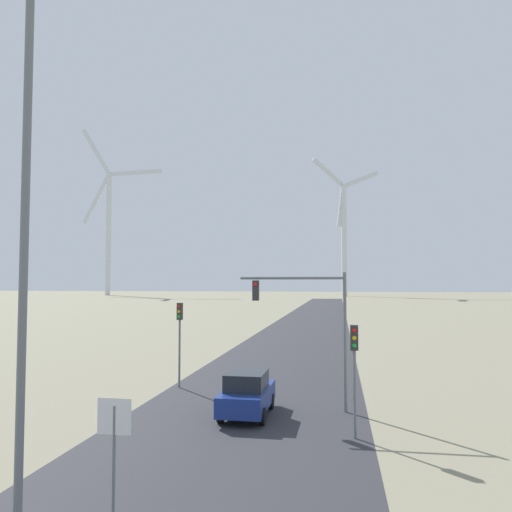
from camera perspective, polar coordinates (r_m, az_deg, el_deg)
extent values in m
cube|color=#2D2D33|center=(52.86, 5.24, -9.04)|extent=(10.00, 240.00, 0.01)
cylinder|color=slate|center=(11.74, -24.96, 1.47)|extent=(0.18, 0.18, 12.81)
cylinder|color=slate|center=(12.49, -15.95, -22.36)|extent=(0.07, 0.07, 2.77)
cube|color=white|center=(12.14, -15.89, -17.23)|extent=(0.81, 0.01, 0.81)
cube|color=red|center=(12.15, -15.87, -17.21)|extent=(0.76, 0.02, 0.76)
cylinder|color=slate|center=(27.13, -8.73, -10.02)|extent=(0.11, 0.11, 4.46)
cube|color=#2D2D2D|center=(26.97, -8.70, -6.27)|extent=(0.28, 0.24, 0.90)
sphere|color=red|center=(26.83, -8.79, -5.71)|extent=(0.16, 0.16, 0.16)
sphere|color=gold|center=(26.84, -8.79, -6.28)|extent=(0.16, 0.16, 0.16)
sphere|color=green|center=(26.86, -8.80, -6.86)|extent=(0.16, 0.16, 0.16)
cylinder|color=slate|center=(18.69, 11.21, -13.88)|extent=(0.11, 0.11, 4.01)
cube|color=#2D2D2D|center=(18.46, 11.16, -9.14)|extent=(0.28, 0.24, 0.90)
sphere|color=red|center=(18.30, 11.16, -8.34)|extent=(0.16, 0.16, 0.16)
sphere|color=gold|center=(18.33, 11.17, -9.18)|extent=(0.16, 0.16, 0.16)
sphere|color=green|center=(18.36, 11.18, -10.02)|extent=(0.16, 0.16, 0.16)
cylinder|color=slate|center=(22.10, 10.15, -9.62)|extent=(0.14, 0.14, 5.98)
cylinder|color=slate|center=(22.04, 4.10, -2.53)|extent=(4.59, 0.12, 0.12)
cube|color=#2D2D2D|center=(22.25, -0.03, -3.96)|extent=(0.28, 0.24, 0.90)
sphere|color=red|center=(22.12, -0.08, -3.27)|extent=(0.18, 0.18, 0.18)
cube|color=navy|center=(21.63, -1.01, -15.89)|extent=(1.85, 4.12, 0.80)
cube|color=#1E2328|center=(21.33, -1.08, -14.01)|extent=(1.59, 2.12, 0.70)
cylinder|color=black|center=(23.09, -2.52, -16.08)|extent=(0.22, 0.66, 0.66)
cylinder|color=black|center=(22.81, 1.72, -16.24)|extent=(0.22, 0.66, 0.66)
cylinder|color=black|center=(20.68, -4.04, -17.63)|extent=(0.22, 0.66, 0.66)
cylinder|color=black|center=(20.37, 0.72, -17.86)|extent=(0.22, 0.66, 0.66)
cylinder|color=silver|center=(228.60, -16.52, 2.38)|extent=(2.20, 2.20, 53.31)
sphere|color=silver|center=(232.59, -16.42, 8.93)|extent=(2.60, 2.60, 2.60)
cube|color=silver|center=(227.48, -13.56, 9.25)|extent=(23.74, 0.72, 2.43)
cube|color=silver|center=(237.90, -17.82, 11.32)|extent=(13.93, 0.63, 21.14)
cube|color=silver|center=(233.27, -17.78, 6.17)|extent=(12.88, 0.62, 21.69)
cylinder|color=silver|center=(206.56, 10.03, 1.72)|extent=(2.20, 2.20, 45.04)
sphere|color=silver|center=(209.61, 9.97, 7.86)|extent=(2.60, 2.60, 2.60)
cube|color=silver|center=(207.64, 9.70, 5.53)|extent=(3.81, 2.16, 16.36)
cube|color=silver|center=(213.90, 11.94, 8.57)|extent=(14.42, 7.22, 7.82)
cube|color=silver|center=(207.80, 8.21, 9.46)|extent=(12.82, 6.46, 11.38)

